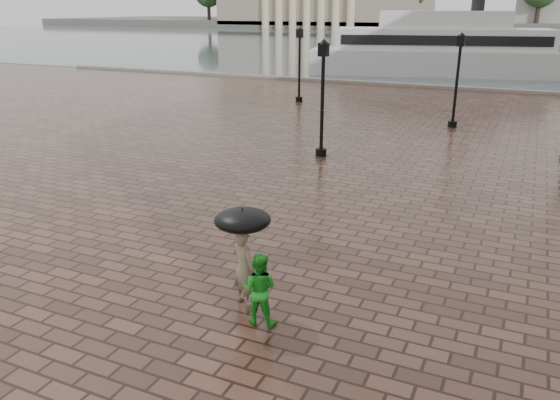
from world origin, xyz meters
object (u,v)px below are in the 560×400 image
(adult_pedestrian, at_px, (244,267))
(ferry_near, at_px, (441,49))
(street_lamps, at_px, (465,81))
(child_pedestrian, at_px, (259,289))

(adult_pedestrian, relative_size, ferry_near, 0.07)
(adult_pedestrian, xyz_separation_m, ferry_near, (-3.03, 41.99, 1.40))
(street_lamps, distance_m, ferry_near, 23.33)
(child_pedestrian, bearing_deg, ferry_near, -93.05)
(adult_pedestrian, height_order, child_pedestrian, adult_pedestrian)
(street_lamps, height_order, ferry_near, ferry_near)
(street_lamps, bearing_deg, child_pedestrian, -93.22)
(child_pedestrian, height_order, ferry_near, ferry_near)
(adult_pedestrian, distance_m, ferry_near, 42.13)
(adult_pedestrian, xyz_separation_m, child_pedestrian, (0.61, -0.52, -0.09))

